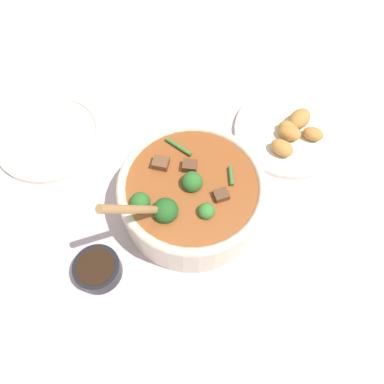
% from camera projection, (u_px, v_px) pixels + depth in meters
% --- Properties ---
extents(ground_plane, '(4.00, 4.00, 0.00)m').
position_uv_depth(ground_plane, '(192.00, 207.00, 0.69)').
color(ground_plane, silver).
extents(stew_bowl, '(0.25, 0.25, 0.22)m').
position_uv_depth(stew_bowl, '(191.00, 194.00, 0.64)').
color(stew_bowl, beige).
rests_on(stew_bowl, ground_plane).
extents(condiment_bowl, '(0.08, 0.08, 0.03)m').
position_uv_depth(condiment_bowl, '(98.00, 269.00, 0.61)').
color(condiment_bowl, black).
rests_on(condiment_bowl, ground_plane).
extents(empty_plate, '(0.22, 0.22, 0.02)m').
position_uv_depth(empty_plate, '(49.00, 136.00, 0.75)').
color(empty_plate, silver).
rests_on(empty_plate, ground_plane).
extents(food_plate, '(0.22, 0.22, 0.05)m').
position_uv_depth(food_plate, '(290.00, 132.00, 0.75)').
color(food_plate, silver).
rests_on(food_plate, ground_plane).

